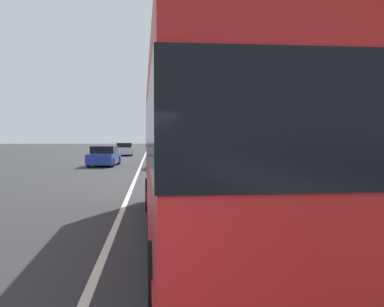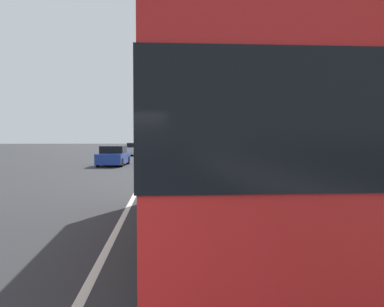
{
  "view_description": "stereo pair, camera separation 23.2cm",
  "coord_description": "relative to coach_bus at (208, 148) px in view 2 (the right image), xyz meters",
  "views": [
    {
      "loc": [
        -1.21,
        -0.96,
        2.31
      ],
      "look_at": [
        7.3,
        -1.69,
        1.94
      ],
      "focal_mm": 41.46,
      "sensor_mm": 36.0,
      "label": 1
    },
    {
      "loc": [
        -1.23,
        -1.19,
        2.31
      ],
      "look_at": [
        7.3,
        -1.69,
        1.94
      ],
      "focal_mm": 41.46,
      "sensor_mm": 36.0,
      "label": 2
    }
  ],
  "objects": [
    {
      "name": "car_far_distant",
      "position": [
        20.86,
        0.32,
        -1.34
      ],
      "size": [
        4.16,
        1.93,
        1.39
      ],
      "rotation": [
        0.0,
        0.0,
        0.05
      ],
      "color": "silver",
      "rests_on": "ground"
    },
    {
      "name": "lane_divider_line",
      "position": [
        1.85,
        2.09,
        -2.01
      ],
      "size": [
        110.0,
        0.16,
        0.01
      ],
      "primitive_type": "cube",
      "color": "silver",
      "rests_on": "ground"
    },
    {
      "name": "coach_bus",
      "position": [
        0.0,
        0.0,
        0.0
      ],
      "size": [
        12.42,
        2.82,
        3.57
      ],
      "rotation": [
        0.0,
        0.0,
        0.02
      ],
      "color": "red",
      "rests_on": "ground"
    },
    {
      "name": "motorcycle_far_end",
      "position": [
        -1.17,
        -2.52,
        -1.53
      ],
      "size": [
        2.17,
        0.81,
        1.28
      ],
      "rotation": [
        0.0,
        0.0,
        -0.33
      ],
      "color": "black",
      "rests_on": "ground"
    },
    {
      "name": "car_ahead_same_lane",
      "position": [
        39.71,
        4.34,
        -1.35
      ],
      "size": [
        4.55,
        1.95,
        1.37
      ],
      "rotation": [
        0.0,
        0.0,
        3.19
      ],
      "color": "silver",
      "rests_on": "ground"
    },
    {
      "name": "utility_pole",
      "position": [
        9.89,
        -5.1,
        2.0
      ],
      "size": [
        0.21,
        0.21,
        8.02
      ],
      "primitive_type": "cylinder",
      "color": "slate",
      "rests_on": "ground"
    },
    {
      "name": "car_behind_bus",
      "position": [
        23.63,
        4.76,
        -1.32
      ],
      "size": [
        4.62,
        2.14,
        1.46
      ],
      "rotation": [
        0.0,
        0.0,
        3.07
      ],
      "color": "navy",
      "rests_on": "ground"
    },
    {
      "name": "car_side_street",
      "position": [
        29.89,
        -0.37,
        -1.26
      ],
      "size": [
        4.23,
        1.92,
        1.61
      ],
      "rotation": [
        0.0,
        0.0,
        0.0
      ],
      "color": "silver",
      "rests_on": "ground"
    }
  ]
}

